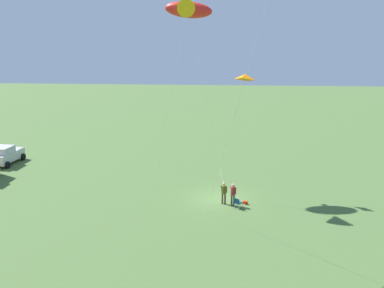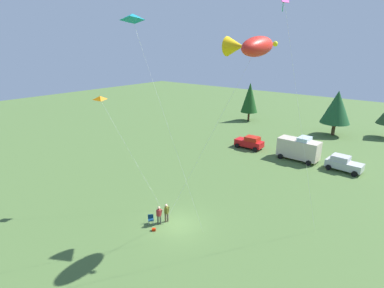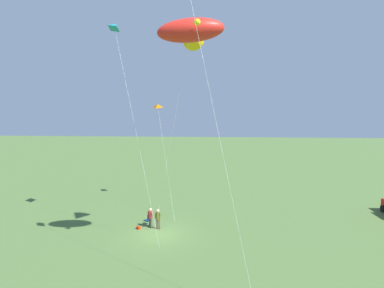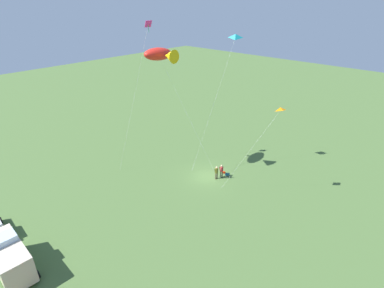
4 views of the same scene
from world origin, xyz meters
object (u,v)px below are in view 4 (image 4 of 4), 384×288
kite_delta_teal (235,37)px  backpack_on_grass (224,172)px  folding_chair (227,175)px  kite_large_fish (161,55)px  van_camper_beige (9,257)px  kite_delta_orange (280,109)px  kite_diamond_rainbow (146,35)px  person_kite_flyer (217,172)px  person_spectator (221,170)px

kite_delta_teal → backpack_on_grass: bearing=107.3°
folding_chair → kite_large_fish: 16.36m
van_camper_beige → kite_delta_orange: 27.05m
folding_chair → kite_diamond_rainbow: (8.91, 4.24, 16.20)m
person_kite_flyer → kite_delta_orange: 11.58m
van_camper_beige → kite_large_fish: bearing=-81.4°
person_spectator → kite_delta_orange: kite_delta_orange is taller
backpack_on_grass → kite_large_fish: bearing=41.3°
person_kite_flyer → kite_large_fish: 15.28m
folding_chair → kite_delta_orange: size_ratio=0.08×
person_kite_flyer → kite_delta_orange: kite_delta_orange is taller
folding_chair → kite_diamond_rainbow: 18.97m
person_spectator → van_camper_beige: 23.38m
backpack_on_grass → kite_delta_teal: 16.49m
folding_chair → person_spectator: person_spectator is taller
kite_large_fish → kite_delta_teal: size_ratio=0.93×
kite_delta_orange → kite_delta_teal: kite_delta_teal is taller
folding_chair → kite_large_fish: kite_large_fish is taller
person_spectator → kite_large_fish: kite_large_fish is taller
folding_chair → person_spectator: bearing=68.8°
backpack_on_grass → kite_delta_orange: (-6.72, 0.58, 10.34)m
kite_delta_orange → kite_diamond_rainbow: kite_diamond_rainbow is taller
person_spectator → kite_delta_teal: kite_delta_teal is taller
van_camper_beige → kite_delta_teal: size_ratio=0.32×
backpack_on_grass → kite_large_fish: size_ratio=0.02×
person_kite_flyer → kite_large_fish: kite_large_fish is taller
folding_chair → backpack_on_grass: bearing=8.5°
person_kite_flyer → folding_chair: person_kite_flyer is taller
kite_large_fish → kite_diamond_rainbow: (2.32, -0.05, 1.85)m
folding_chair → van_camper_beige: 23.88m
kite_diamond_rainbow → kite_delta_teal: kite_diamond_rainbow is taller
folding_chair → kite_large_fish: size_ratio=0.05×
person_kite_flyer → kite_delta_teal: kite_delta_teal is taller
person_spectator → kite_large_fish: bearing=69.2°
van_camper_beige → kite_large_fish: size_ratio=0.35×
folding_chair → kite_diamond_rainbow: kite_diamond_rainbow is taller
person_kite_flyer → person_spectator: bearing=-89.9°
backpack_on_grass → kite_diamond_rainbow: bearing=31.6°
van_camper_beige → kite_diamond_rainbow: size_ratio=0.30×
backpack_on_grass → van_camper_beige: size_ratio=0.06×
backpack_on_grass → kite_diamond_rainbow: 19.00m
person_spectator → backpack_on_grass: bearing=-37.0°
kite_large_fish → kite_diamond_rainbow: size_ratio=0.86×
folding_chair → kite_diamond_rainbow: size_ratio=0.05×
backpack_on_grass → kite_delta_orange: kite_delta_orange is taller
backpack_on_grass → kite_diamond_rainbow: (7.92, 4.86, 16.57)m
van_camper_beige → person_kite_flyer: bearing=-96.7°
person_spectator → backpack_on_grass: size_ratio=5.44×
kite_diamond_rainbow → kite_delta_teal: (-7.51, -6.17, -0.14)m
kite_large_fish → kite_delta_orange: size_ratio=1.46×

